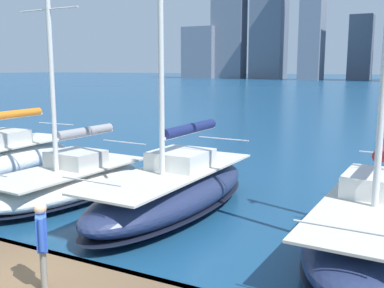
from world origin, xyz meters
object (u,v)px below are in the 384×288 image
sailboat_maroon (377,219)px  sailboat_navy (174,188)px  person_blue_shirt (42,237)px  sailboat_grey (69,181)px

sailboat_maroon → sailboat_navy: 5.88m
sailboat_navy → person_blue_shirt: bearing=99.1°
sailboat_navy → person_blue_shirt: 6.46m
person_blue_shirt → sailboat_navy: bearing=-80.9°
sailboat_grey → person_blue_shirt: 7.86m
person_blue_shirt → sailboat_maroon: bearing=-127.5°
sailboat_grey → person_blue_shirt: bearing=129.7°
sailboat_navy → sailboat_maroon: bearing=-179.8°
sailboat_grey → sailboat_navy: bearing=-175.3°
sailboat_navy → sailboat_grey: bearing=4.7°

